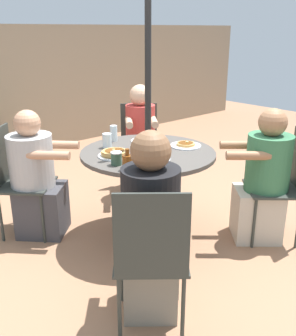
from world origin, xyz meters
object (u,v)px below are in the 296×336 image
at_px(patio_chair_south, 151,253).
at_px(patio_chair_west, 285,180).
at_px(patio_chair_north, 140,142).
at_px(diner_north, 141,144).
at_px(pancake_plate_a, 146,139).
at_px(pancake_plate_d, 115,154).
at_px(pancake_plate_b, 153,158).
at_px(pancake_plate_c, 186,145).
at_px(diner_south, 150,234).
at_px(patio_chair_east, 15,175).
at_px(syrup_bottle, 128,162).
at_px(patio_table, 148,167).
at_px(drinking_glass_a, 107,141).
at_px(coffee_cup, 116,158).
at_px(diner_east, 36,180).
at_px(drinking_glass_b, 114,133).
at_px(diner_west, 263,182).

distance_m(patio_chair_south, patio_chair_west, 1.57).
distance_m(patio_chair_north, diner_north, 0.18).
height_order(pancake_plate_a, pancake_plate_d, pancake_plate_a).
xyz_separation_m(pancake_plate_b, pancake_plate_c, (0.45, 0.09, -0.00)).
xyz_separation_m(diner_south, pancake_plate_a, (0.80, 0.95, 0.24)).
xyz_separation_m(patio_chair_west, pancake_plate_a, (-0.65, 0.99, 0.26)).
distance_m(patio_chair_north, patio_chair_west, 1.67).
distance_m(patio_chair_east, pancake_plate_b, 1.23).
distance_m(pancake_plate_a, pancake_plate_c, 0.37).
height_order(pancake_plate_b, syrup_bottle, syrup_bottle).
bearing_deg(patio_table, pancake_plate_d, 165.40).
bearing_deg(patio_chair_east, syrup_bottle, 66.10).
height_order(patio_table, patio_chair_east, patio_chair_east).
relative_size(diner_south, pancake_plate_b, 4.59).
relative_size(patio_chair_north, pancake_plate_a, 3.62).
height_order(diner_south, pancake_plate_b, diner_south).
xyz_separation_m(patio_chair_north, drinking_glass_a, (-0.86, -0.60, 0.30)).
height_order(patio_chair_west, pancake_plate_b, patio_chair_west).
distance_m(pancake_plate_a, pancake_plate_d, 0.49).
bearing_deg(diner_north, patio_chair_south, 87.91).
bearing_deg(syrup_bottle, patio_chair_north, 46.50).
relative_size(pancake_plate_b, coffee_cup, 2.66).
bearing_deg(pancake_plate_a, diner_east, 151.77).
height_order(diner_east, pancake_plate_b, diner_east).
bearing_deg(drinking_glass_b, patio_chair_east, 153.39).
height_order(pancake_plate_c, syrup_bottle, syrup_bottle).
bearing_deg(diner_east, patio_chair_south, 43.10).
relative_size(patio_table, pancake_plate_b, 4.21).
height_order(patio_chair_south, pancake_plate_d, patio_chair_south).
distance_m(patio_table, syrup_bottle, 0.50).
relative_size(patio_chair_north, patio_chair_east, 1.00).
xyz_separation_m(diner_east, coffee_cup, (0.27, -0.78, 0.33)).
bearing_deg(patio_chair_west, patio_chair_east, 88.10).
xyz_separation_m(patio_chair_west, diner_west, (-0.13, 0.12, -0.02)).
bearing_deg(pancake_plate_a, coffee_cup, -150.14).
bearing_deg(drinking_glass_a, coffee_cup, -117.64).
distance_m(patio_chair_east, drinking_glass_a, 0.84).
height_order(patio_chair_east, pancake_plate_d, patio_chair_east).
relative_size(pancake_plate_c, pancake_plate_d, 1.00).
bearing_deg(coffee_cup, pancake_plate_d, 56.81).
bearing_deg(patio_chair_east, patio_chair_west, 91.90).
height_order(diner_north, patio_chair_west, diner_north).
relative_size(patio_table, patio_chair_north, 1.16).
relative_size(patio_chair_north, patio_chair_south, 1.00).
bearing_deg(diner_west, patio_chair_south, 140.80).
xyz_separation_m(coffee_cup, drinking_glass_a, (0.21, 0.40, 0.01)).
bearing_deg(diner_north, pancake_plate_b, 90.98).
bearing_deg(patio_chair_south, patio_chair_north, 91.92).
height_order(diner_east, coffee_cup, diner_east).
bearing_deg(patio_chair_west, patio_chair_north, 47.67).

